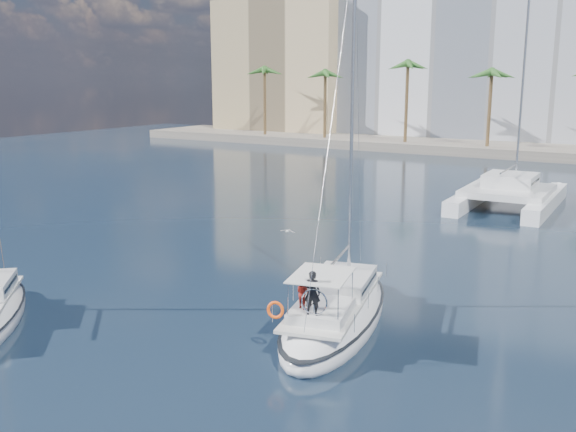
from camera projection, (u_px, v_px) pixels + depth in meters
The scene contains 9 objects.
ground at pixel (289, 284), 30.49m from camera, with size 160.00×160.00×0.00m, color black.
quay at pixel (540, 151), 81.22m from camera, with size 120.00×14.00×1.20m, color gray.
building_modern at pixel (477, 48), 94.53m from camera, with size 42.00×16.00×28.00m, color white.
building_tan_left at pixel (290, 70), 107.14m from camera, with size 22.00×14.00×22.00m, color tan.
palm_left at pixel (294, 73), 93.20m from camera, with size 3.60×3.60×12.30m.
palm_centre at pixel (540, 72), 75.85m from camera, with size 3.60×3.60×12.30m.
main_sloop at pixel (336, 313), 25.36m from camera, with size 5.69×11.02×15.64m.
catamaran at pixel (509, 191), 48.65m from camera, with size 6.83×13.22×18.93m.
seagull at pixel (288, 231), 37.53m from camera, with size 0.99×0.43×0.18m.
Camera 1 is at (15.15, -24.87, 9.59)m, focal length 40.00 mm.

